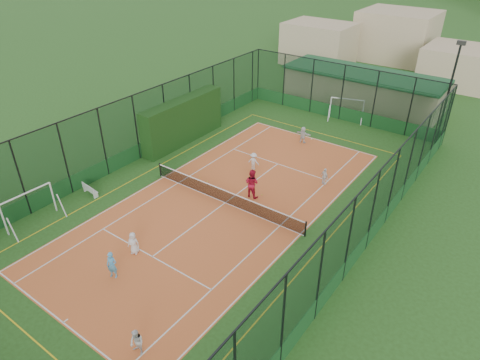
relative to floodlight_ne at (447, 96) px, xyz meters
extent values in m
plane|color=#264C1A|center=(-8.60, -16.60, -4.12)|extent=(300.00, 300.00, 0.00)
cube|color=#CD612D|center=(-8.60, -16.60, -4.12)|extent=(11.17, 23.97, 0.01)
cube|color=black|center=(-16.90, -11.37, -2.33)|extent=(1.23, 8.20, 3.59)
imported|color=silver|center=(-9.61, -23.32, -3.45)|extent=(0.76, 0.65, 1.32)
imported|color=#4DA4DC|center=(-9.07, -25.19, -3.36)|extent=(0.64, 0.54, 1.51)
imported|color=white|center=(-4.66, -27.57, -3.46)|extent=(0.66, 0.53, 1.31)
imported|color=silver|center=(-9.63, -11.91, -3.46)|extent=(0.89, 0.57, 1.30)
imported|color=white|center=(-4.53, -10.79, -3.51)|extent=(0.77, 0.60, 1.22)
imported|color=silver|center=(-8.91, -5.89, -3.43)|extent=(1.29, 0.46, 1.37)
imported|color=#B2132D|center=(-7.68, -14.95, -3.13)|extent=(0.98, 0.77, 1.97)
sphere|color=#CCE033|center=(-11.21, -15.26, -4.08)|extent=(0.07, 0.07, 0.07)
sphere|color=#CCE033|center=(-11.99, -15.14, -4.08)|extent=(0.07, 0.07, 0.07)
sphere|color=#CCE033|center=(-7.18, -14.48, -4.08)|extent=(0.07, 0.07, 0.07)
sphere|color=#CCE033|center=(-6.58, -15.56, -4.08)|extent=(0.07, 0.07, 0.07)
sphere|color=#CCE033|center=(-8.53, -16.04, -4.08)|extent=(0.07, 0.07, 0.07)
camera|label=1|loc=(5.57, -34.41, 11.27)|focal=32.00mm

